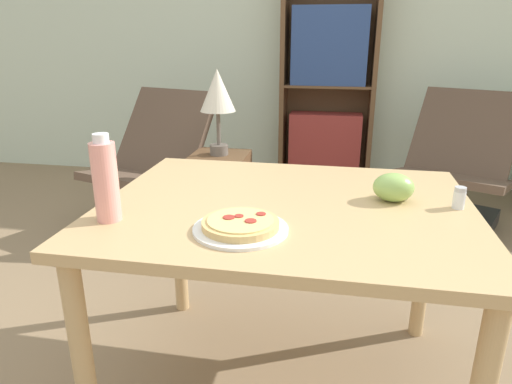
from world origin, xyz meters
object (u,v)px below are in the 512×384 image
Objects in this scene: pizza_on_plate at (241,226)px; bookshelf at (327,95)px; drink_bottle at (106,181)px; side_table at (220,196)px; grape_bunch at (394,188)px; salt_shaker at (459,198)px; lounge_chair_near at (152,184)px; lounge_chair_far at (453,184)px; table_lamp at (218,95)px.

bookshelf reaches higher than pizza_on_plate.
drink_bottle reaches higher than side_table.
side_table is (-0.90, 1.15, -0.50)m from grape_bunch.
side_table is (-1.09, 1.18, -0.48)m from salt_shaker.
lounge_chair_near and lounge_chair_far have the same top height.
salt_shaker is at bearing -47.21° from side_table.
lounge_chair_near is (-0.96, 1.59, -0.45)m from pizza_on_plate.
lounge_chair_near reaches higher than pizza_on_plate.
side_table is at bearing 127.97° from grape_bunch.
bookshelf is (-0.88, 0.70, 0.48)m from lounge_chair_far.
bookshelf is (0.14, 2.66, 0.03)m from pizza_on_plate.
salt_shaker is at bearing -47.21° from table_lamp.
pizza_on_plate is 2.66m from bookshelf.
table_lamp is at bearing 132.79° from salt_shaker.
lounge_chair_far is at bearing 18.08° from side_table.
salt_shaker is 0.04× the size of bookshelf.
grape_bunch is at bearing 36.62° from pizza_on_plate.
grape_bunch reaches higher than pizza_on_plate.
grape_bunch reaches higher than salt_shaker.
drink_bottle is at bearing -164.48° from salt_shaker.
drink_bottle is 3.67× the size of salt_shaker.
grape_bunch is 2.35m from bookshelf.
table_lamp reaches higher than salt_shaker.
grape_bunch reaches higher than side_table.
drink_bottle is (-0.40, 0.01, 0.11)m from pizza_on_plate.
drink_bottle is at bearing -87.55° from side_table.
salt_shaker is (0.20, -0.03, -0.01)m from grape_bunch.
side_table is at bearing 0.00° from table_lamp.
table_lamp is (-1.09, 1.18, 0.15)m from salt_shaker.
lounge_chair_far is at bearing 70.38° from grape_bunch.
lounge_chair_near is at bearing 167.37° from side_table.
grape_bunch is 0.90m from drink_bottle.
salt_shaker is at bearing -78.10° from bookshelf.
pizza_on_plate is 2.26m from lounge_chair_far.
salt_shaker is 2.42m from bookshelf.
lounge_chair_far is (0.39, 1.67, -0.47)m from salt_shaker.
lounge_chair_near is (-0.57, 1.58, -0.56)m from drink_bottle.
salt_shaker is 0.14× the size of table_lamp.
lounge_chair_near is at bearing 109.67° from drink_bottle.
bookshelf is 3.10× the size of side_table.
side_table is at bearing 132.79° from salt_shaker.
salt_shaker is at bearing -21.52° from lounge_chair_near.
drink_bottle reaches higher than grape_bunch.
grape_bunch is (0.44, 0.33, 0.03)m from pizza_on_plate.
table_lamp is at bearing 127.97° from grape_bunch.
grape_bunch is 1.88× the size of salt_shaker.
drink_bottle reaches higher than lounge_chair_far.
pizza_on_plate is at bearing -92.94° from bookshelf.
lounge_chair_far reaches higher than salt_shaker.
pizza_on_plate is 0.41m from drink_bottle.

